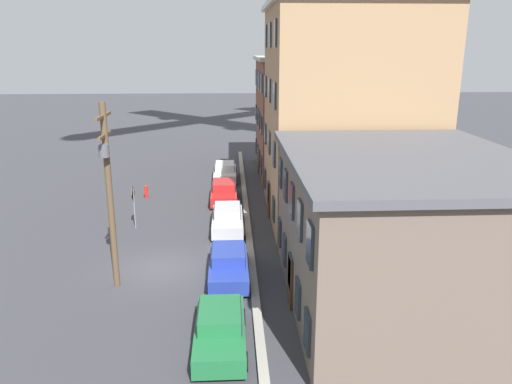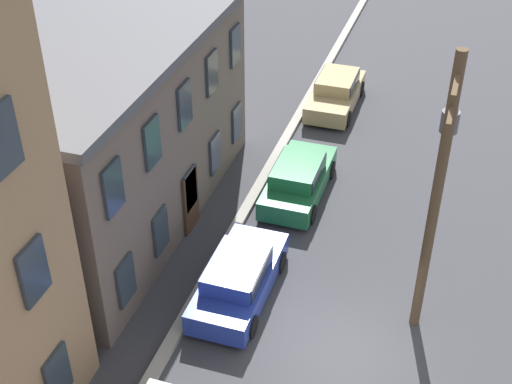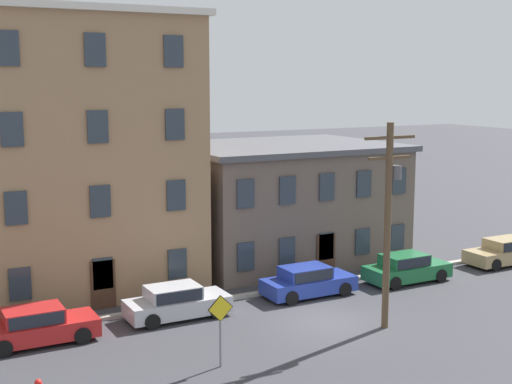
% 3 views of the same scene
% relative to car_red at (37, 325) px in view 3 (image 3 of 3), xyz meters
% --- Properties ---
extents(ground_plane, '(200.00, 200.00, 0.00)m').
position_rel_car_red_xyz_m(ground_plane, '(11.14, -3.00, -0.75)').
color(ground_plane, '#38383D').
extents(kerb_strip, '(56.00, 0.36, 0.16)m').
position_rel_car_red_xyz_m(kerb_strip, '(11.14, 1.50, -0.67)').
color(kerb_strip, '#9E998E').
rests_on(kerb_strip, ground_plane).
extents(apartment_midblock, '(11.03, 9.85, 13.18)m').
position_rel_car_red_xyz_m(apartment_midblock, '(3.43, 7.66, 5.86)').
color(apartment_midblock, '#9E7A56').
rests_on(apartment_midblock, ground_plane).
extents(apartment_far, '(12.12, 9.50, 6.48)m').
position_rel_car_red_xyz_m(apartment_far, '(15.14, 7.49, 2.51)').
color(apartment_far, '#66564C').
rests_on(apartment_far, ground_plane).
extents(car_red, '(4.40, 1.92, 1.43)m').
position_rel_car_red_xyz_m(car_red, '(0.00, 0.00, 0.00)').
color(car_red, '#B21E1E').
rests_on(car_red, ground_plane).
extents(car_silver, '(4.40, 1.92, 1.43)m').
position_rel_car_red_xyz_m(car_silver, '(5.81, 0.27, 0.00)').
color(car_silver, '#B7B7BC').
rests_on(car_silver, ground_plane).
extents(car_blue, '(4.40, 1.92, 1.43)m').
position_rel_car_red_xyz_m(car_blue, '(12.41, 0.34, 0.00)').
color(car_blue, '#233899').
rests_on(car_blue, ground_plane).
extents(car_green, '(4.40, 1.92, 1.43)m').
position_rel_car_red_xyz_m(car_green, '(18.02, 0.03, 0.00)').
color(car_green, '#1E6638').
rests_on(car_green, ground_plane).
extents(car_tan, '(4.40, 1.92, 1.43)m').
position_rel_car_red_xyz_m(car_tan, '(25.07, 0.24, 0.00)').
color(car_tan, tan).
rests_on(car_tan, ground_plane).
extents(caution_sign, '(0.98, 0.08, 2.63)m').
position_rel_car_red_xyz_m(caution_sign, '(5.27, -5.34, 1.01)').
color(caution_sign, slate).
rests_on(caution_sign, ground_plane).
extents(utility_pole, '(2.40, 0.44, 8.38)m').
position_rel_car_red_xyz_m(utility_pole, '(12.97, -4.80, 3.97)').
color(utility_pole, brown).
rests_on(utility_pole, ground_plane).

